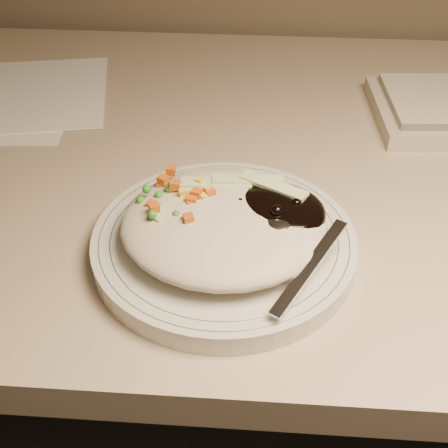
{
  "coord_description": "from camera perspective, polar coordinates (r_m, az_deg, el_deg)",
  "views": [
    {
      "loc": [
        -0.02,
        0.75,
        1.15
      ],
      "look_at": [
        -0.05,
        1.2,
        0.78
      ],
      "focal_mm": 50.0,
      "sensor_mm": 36.0,
      "label": 1
    }
  ],
  "objects": [
    {
      "name": "meal",
      "position": [
        0.58,
        0.43,
        0.37
      ],
      "size": [
        0.21,
        0.19,
        0.05
      ],
      "color": "#B9B096",
      "rests_on": "plate"
    },
    {
      "name": "desk",
      "position": [
        0.88,
        4.41,
        -4.52
      ],
      "size": [
        1.4,
        0.7,
        0.74
      ],
      "color": "tan",
      "rests_on": "ground"
    },
    {
      "name": "plate_rim",
      "position": [
        0.59,
        0.0,
        -1.19
      ],
      "size": [
        0.24,
        0.24,
        0.0
      ],
      "color": "#144723",
      "rests_on": "plate"
    },
    {
      "name": "plate",
      "position": [
        0.6,
        -0.0,
        -1.92
      ],
      "size": [
        0.25,
        0.25,
        0.02
      ],
      "primitive_type": "cylinder",
      "color": "silver",
      "rests_on": "desk"
    }
  ]
}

